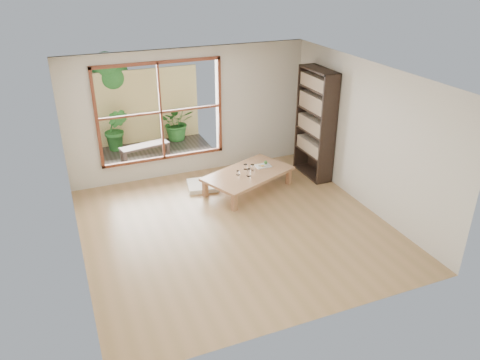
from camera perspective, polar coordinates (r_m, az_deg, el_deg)
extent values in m
plane|color=#AA8255|center=(8.06, -0.63, -5.67)|extent=(5.00, 5.00, 0.00)
cube|color=tan|center=(9.12, 1.00, 0.77)|extent=(1.96, 1.56, 0.05)
cube|color=tan|center=(8.46, -0.70, -2.77)|extent=(0.11, 0.11, 0.32)
cube|color=tan|center=(8.98, -4.26, -1.05)|extent=(0.11, 0.11, 0.32)
cube|color=tan|center=(9.49, 5.96, 0.43)|extent=(0.11, 0.11, 0.32)
cube|color=tan|center=(9.95, 2.43, 1.81)|extent=(0.11, 0.11, 0.32)
cube|color=silver|center=(9.38, -4.60, -0.65)|extent=(0.68, 0.68, 0.08)
cube|color=black|center=(9.63, 9.18, 6.76)|extent=(0.36, 1.00, 2.23)
cylinder|color=silver|center=(8.93, 1.06, 0.92)|extent=(0.08, 0.08, 0.15)
cylinder|color=silver|center=(9.19, 1.52, 1.55)|extent=(0.08, 0.08, 0.11)
cylinder|color=silver|center=(9.23, 0.67, 1.62)|extent=(0.08, 0.08, 0.10)
cylinder|color=silver|center=(8.99, -0.25, 0.87)|extent=(0.07, 0.07, 0.08)
cube|color=white|center=(9.38, 2.83, 1.73)|extent=(0.30, 0.22, 0.02)
sphere|color=#34692A|center=(9.42, 3.14, 2.16)|extent=(0.08, 0.08, 0.08)
cube|color=gold|center=(9.32, 2.76, 1.73)|extent=(0.05, 0.04, 0.03)
cube|color=beige|center=(9.37, 2.33, 1.85)|extent=(0.07, 0.05, 0.02)
cylinder|color=silver|center=(9.33, 3.18, 1.70)|extent=(0.17, 0.01, 0.01)
cube|color=#332C25|center=(10.97, -10.50, 2.84)|extent=(2.80, 2.00, 0.05)
cube|color=black|center=(10.68, -11.56, 4.09)|extent=(1.13, 0.52, 0.05)
cube|color=black|center=(10.48, -13.76, 2.42)|extent=(0.07, 0.07, 0.30)
cube|color=black|center=(10.69, -14.22, 2.84)|extent=(0.07, 0.07, 0.30)
cube|color=black|center=(10.82, -8.78, 3.63)|extent=(0.07, 0.07, 0.30)
cube|color=black|center=(11.02, -9.32, 4.02)|extent=(0.07, 0.07, 0.30)
cube|color=tan|center=(11.60, -11.97, 8.71)|extent=(2.80, 0.06, 1.80)
imported|color=#265D22|center=(11.69, -7.66, 7.02)|extent=(0.91, 0.81, 0.91)
imported|color=#265D22|center=(11.31, -14.86, 5.99)|extent=(0.68, 0.61, 1.01)
cylinder|color=#4C3D2D|center=(11.82, -15.57, 8.13)|extent=(0.14, 0.14, 1.60)
sphere|color=#265D22|center=(11.61, -15.48, 12.21)|extent=(0.84, 0.84, 0.84)
sphere|color=#265D22|center=(11.71, -16.74, 11.15)|extent=(0.70, 0.70, 0.70)
sphere|color=#265D22|center=(11.45, -16.01, 13.25)|extent=(0.64, 0.64, 0.64)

